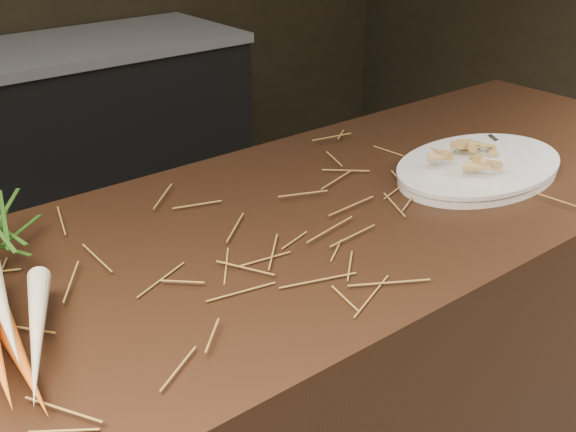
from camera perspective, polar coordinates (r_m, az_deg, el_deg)
name	(u,v)px	position (r m, az deg, el deg)	size (l,w,h in m)	color
back_counter	(29,155)	(3.10, -19.79, 4.56)	(1.82, 0.62, 0.84)	black
straw_bedding	(233,238)	(1.21, -4.37, -1.75)	(1.40, 0.60, 0.02)	olive
serving_platter	(479,169)	(1.53, 14.84, 3.61)	(0.41, 0.27, 0.02)	white
roasted_veg_heap	(481,154)	(1.52, 14.98, 4.78)	(0.20, 0.15, 0.05)	#AC8E42
serving_fork	(524,148)	(1.64, 18.17, 5.12)	(0.01, 0.15, 0.00)	silver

